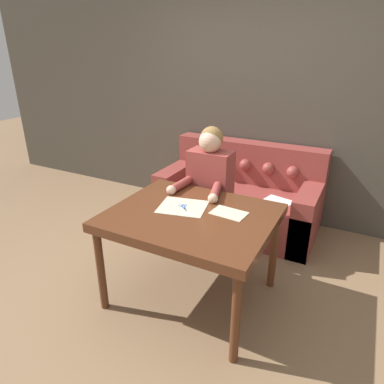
{
  "coord_description": "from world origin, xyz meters",
  "views": [
    {
      "loc": [
        1.15,
        -1.96,
        1.86
      ],
      "look_at": [
        0.03,
        0.17,
        0.85
      ],
      "focal_mm": 32.0,
      "sensor_mm": 36.0,
      "label": 1
    }
  ],
  "objects_px": {
    "dining_table": "(191,222)",
    "person": "(209,195)",
    "couch": "(240,198)",
    "scissors": "(184,208)"
  },
  "relations": [
    {
      "from": "dining_table",
      "to": "person",
      "type": "bearing_deg",
      "value": 102.79
    },
    {
      "from": "dining_table",
      "to": "couch",
      "type": "height_order",
      "value": "couch"
    },
    {
      "from": "dining_table",
      "to": "person",
      "type": "xyz_separation_m",
      "value": [
        -0.14,
        0.62,
        -0.04
      ]
    },
    {
      "from": "person",
      "to": "scissors",
      "type": "bearing_deg",
      "value": -84.32
    },
    {
      "from": "dining_table",
      "to": "scissors",
      "type": "height_order",
      "value": "scissors"
    },
    {
      "from": "couch",
      "to": "person",
      "type": "bearing_deg",
      "value": -93.25
    },
    {
      "from": "dining_table",
      "to": "scissors",
      "type": "bearing_deg",
      "value": 150.65
    },
    {
      "from": "person",
      "to": "dining_table",
      "type": "bearing_deg",
      "value": -77.21
    },
    {
      "from": "couch",
      "to": "person",
      "type": "distance_m",
      "value": 0.78
    },
    {
      "from": "dining_table",
      "to": "person",
      "type": "height_order",
      "value": "person"
    }
  ]
}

